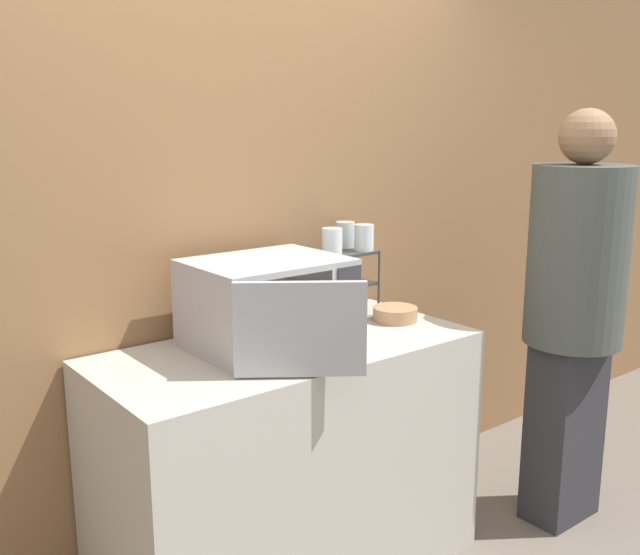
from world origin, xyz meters
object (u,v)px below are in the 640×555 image
object	(u,v)px
glass_front_right	(364,237)
person	(574,301)
glass_front_left	(332,242)
glass_back_right	(345,234)
microwave	(268,304)
bowl	(395,314)
dish_rack	(339,269)

from	to	relation	value
glass_front_right	person	size ratio (longest dim) A/B	0.06
glass_front_right	glass_front_left	bearing A→B (deg)	179.24
glass_back_right	glass_front_right	distance (m)	0.11
microwave	bowl	xyz separation A→B (m)	(0.61, -0.04, -0.13)
microwave	person	bearing A→B (deg)	-19.94
bowl	person	distance (m)	0.78
person	microwave	bearing A→B (deg)	160.06
glass_front_right	bowl	world-z (taller)	glass_front_right
glass_front_left	glass_back_right	xyz separation A→B (m)	(0.16, 0.11, 0.00)
glass_front_left	glass_back_right	size ratio (longest dim) A/B	1.00
glass_front_left	glass_front_right	world-z (taller)	same
bowl	person	world-z (taller)	person
glass_front_left	glass_front_right	bearing A→B (deg)	-0.76
dish_rack	person	distance (m)	1.02
glass_back_right	glass_front_right	bearing A→B (deg)	-85.70
glass_front_left	glass_front_right	xyz separation A→B (m)	(0.17, -0.00, 0.00)
dish_rack	microwave	bearing A→B (deg)	-159.76
dish_rack	bowl	distance (m)	0.31
microwave	glass_back_right	distance (m)	0.64
glass_front_right	person	xyz separation A→B (m)	(0.69, -0.58, -0.27)
glass_front_left	person	size ratio (longest dim) A/B	0.06
glass_front_left	bowl	world-z (taller)	glass_front_left
dish_rack	glass_back_right	xyz separation A→B (m)	(0.08, 0.06, 0.13)
person	glass_front_left	bearing A→B (deg)	145.92
dish_rack	glass_front_left	distance (m)	0.17
glass_front_left	glass_back_right	distance (m)	0.20
bowl	glass_front_left	bearing A→B (deg)	142.74
glass_back_right	person	distance (m)	1.02
microwave	glass_front_right	distance (m)	0.61
dish_rack	person	xyz separation A→B (m)	(0.78, -0.64, -0.14)
glass_back_right	dish_rack	bearing A→B (deg)	-145.72
bowl	glass_front_right	bearing A→B (deg)	103.70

